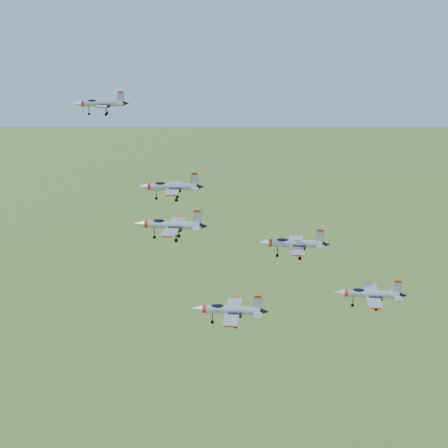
# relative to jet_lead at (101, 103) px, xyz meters

# --- Properties ---
(jet_lead) EXTENTS (10.66, 8.98, 2.87)m
(jet_lead) POSITION_rel_jet_lead_xyz_m (0.00, 0.00, 0.00)
(jet_lead) COLOR #A5A9B1
(jet_left_high) EXTENTS (11.96, 10.00, 3.20)m
(jet_left_high) POSITION_rel_jet_lead_xyz_m (15.94, -10.24, -13.17)
(jet_left_high) COLOR #A5A9B1
(jet_right_high) EXTENTS (11.41, 9.41, 3.05)m
(jet_right_high) POSITION_rel_jet_lead_xyz_m (20.53, -28.87, -14.13)
(jet_right_high) COLOR #A5A9B1
(jet_left_low) EXTENTS (13.44, 11.13, 3.59)m
(jet_left_low) POSITION_rel_jet_lead_xyz_m (37.96, -5.38, -24.41)
(jet_left_low) COLOR #A5A9B1
(jet_right_low) EXTENTS (12.55, 10.37, 3.36)m
(jet_right_low) POSITION_rel_jet_lead_xyz_m (29.09, -25.99, -28.89)
(jet_right_low) COLOR #A5A9B1
(jet_trail) EXTENTS (12.83, 10.59, 3.43)m
(jet_trail) POSITION_rel_jet_lead_xyz_m (51.91, -12.08, -30.63)
(jet_trail) COLOR #A5A9B1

